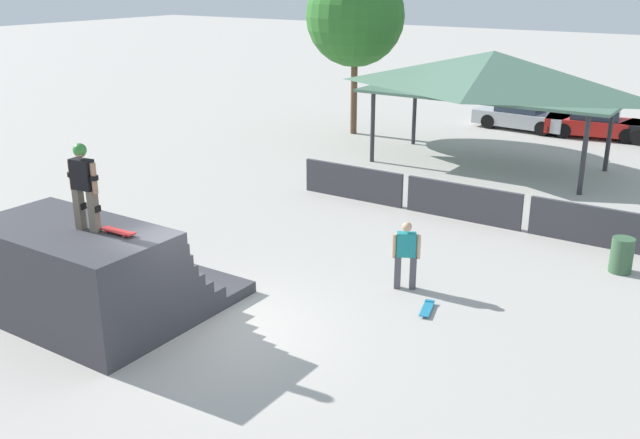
# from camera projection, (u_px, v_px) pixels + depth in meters

# --- Properties ---
(ground_plane) EXTENTS (160.00, 160.00, 0.00)m
(ground_plane) POSITION_uv_depth(u_px,v_px,m) (213.00, 329.00, 14.19)
(ground_plane) COLOR #ADA8A0
(quarter_pipe_ramp) EXTENTS (4.11, 4.20, 2.04)m
(quarter_pipe_ramp) POSITION_uv_depth(u_px,v_px,m) (91.00, 276.00, 14.46)
(quarter_pipe_ramp) COLOR #38383D
(quarter_pipe_ramp) RESTS_ON ground
(skater_on_deck) EXTENTS (0.74, 0.28, 1.71)m
(skater_on_deck) POSITION_uv_depth(u_px,v_px,m) (83.00, 181.00, 13.37)
(skater_on_deck) COLOR #6B6051
(skater_on_deck) RESTS_ON quarter_pipe_ramp
(skateboard_on_deck) EXTENTS (0.81, 0.21, 0.09)m
(skateboard_on_deck) POSITION_uv_depth(u_px,v_px,m) (119.00, 231.00, 13.45)
(skateboard_on_deck) COLOR red
(skateboard_on_deck) RESTS_ON quarter_pipe_ramp
(bystander_walking) EXTENTS (0.61, 0.38, 1.58)m
(bystander_walking) POSITION_uv_depth(u_px,v_px,m) (406.00, 252.00, 15.76)
(bystander_walking) COLOR #4C4C51
(bystander_walking) RESTS_ON ground
(skateboard_on_ground) EXTENTS (0.40, 0.81, 0.09)m
(skateboard_on_ground) POSITION_uv_depth(u_px,v_px,m) (427.00, 308.00, 14.97)
(skateboard_on_ground) COLOR blue
(skateboard_on_ground) RESTS_ON ground
(barrier_fence) EXTENTS (10.77, 0.12, 1.05)m
(barrier_fence) POSITION_uv_depth(u_px,v_px,m) (463.00, 202.00, 20.30)
(barrier_fence) COLOR #3D3D42
(barrier_fence) RESTS_ON ground
(pavilion_shelter) EXTENTS (8.97, 4.06, 4.15)m
(pavilion_shelter) POSITION_uv_depth(u_px,v_px,m) (493.00, 74.00, 25.05)
(pavilion_shelter) COLOR #2D2D33
(pavilion_shelter) RESTS_ON ground
(tree_beside_pavilion) EXTENTS (4.16, 4.16, 7.06)m
(tree_beside_pavilion) POSITION_uv_depth(u_px,v_px,m) (355.00, 17.00, 29.83)
(tree_beside_pavilion) COLOR brown
(tree_beside_pavilion) RESTS_ON ground
(trash_bin) EXTENTS (0.52, 0.52, 0.85)m
(trash_bin) POSITION_uv_depth(u_px,v_px,m) (622.00, 255.00, 16.78)
(trash_bin) COLOR #385B3D
(trash_bin) RESTS_ON ground
(parked_car_silver) EXTENTS (4.29, 2.01, 1.27)m
(parked_car_silver) POSITION_uv_depth(u_px,v_px,m) (522.00, 116.00, 32.10)
(parked_car_silver) COLOR #A8AAAF
(parked_car_silver) RESTS_ON ground
(parked_car_red) EXTENTS (4.35, 2.30, 1.27)m
(parked_car_red) POSITION_uv_depth(u_px,v_px,m) (596.00, 123.00, 30.52)
(parked_car_red) COLOR red
(parked_car_red) RESTS_ON ground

